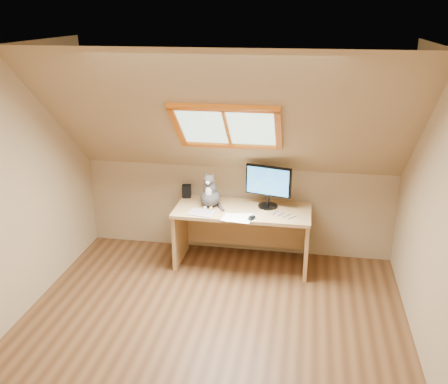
# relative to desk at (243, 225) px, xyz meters

# --- Properties ---
(ground) EXTENTS (3.50, 3.50, 0.00)m
(ground) POSITION_rel_desk_xyz_m (-0.11, -1.44, -0.45)
(ground) COLOR brown
(ground) RESTS_ON ground
(room_shell) EXTENTS (3.52, 3.52, 2.41)m
(room_shell) POSITION_rel_desk_xyz_m (-0.11, -1.54, 0.98)
(room_shell) COLOR tan
(room_shell) RESTS_ON ground
(desk) EXTENTS (1.45, 0.63, 0.66)m
(desk) POSITION_rel_desk_xyz_m (0.00, 0.00, 0.00)
(desk) COLOR tan
(desk) RESTS_ON ground
(monitor) EXTENTS (0.49, 0.21, 0.46)m
(monitor) POSITION_rel_desk_xyz_m (0.26, 0.04, 0.47)
(monitor) COLOR black
(monitor) RESTS_ON desk
(cat) EXTENTS (0.23, 0.28, 0.40)m
(cat) POSITION_rel_desk_xyz_m (-0.36, -0.03, 0.35)
(cat) COLOR #433D3B
(cat) RESTS_ON desk
(desk_speaker) EXTENTS (0.11, 0.11, 0.14)m
(desk_speaker) POSITION_rel_desk_xyz_m (-0.67, 0.19, 0.28)
(desk_speaker) COLOR black
(desk_speaker) RESTS_ON desk
(graphics_tablet) EXTENTS (0.29, 0.23, 0.01)m
(graphics_tablet) POSITION_rel_desk_xyz_m (-0.41, -0.26, 0.22)
(graphics_tablet) COLOR #B2B2B7
(graphics_tablet) RESTS_ON desk
(mouse) EXTENTS (0.10, 0.13, 0.04)m
(mouse) POSITION_rel_desk_xyz_m (0.13, -0.32, 0.23)
(mouse) COLOR black
(mouse) RESTS_ON desk
(papers) EXTENTS (0.33, 0.27, 0.00)m
(papers) POSITION_rel_desk_xyz_m (-0.05, -0.32, 0.21)
(papers) COLOR white
(papers) RESTS_ON desk
(cables) EXTENTS (0.51, 0.26, 0.01)m
(cables) POSITION_rel_desk_xyz_m (0.35, -0.18, 0.21)
(cables) COLOR silver
(cables) RESTS_ON desk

